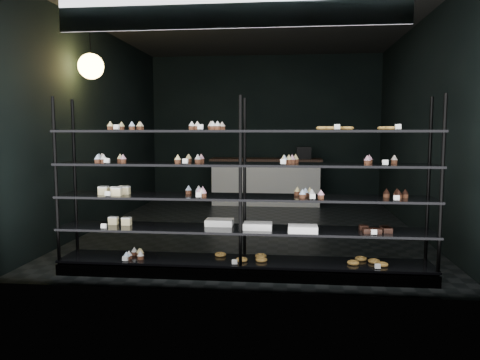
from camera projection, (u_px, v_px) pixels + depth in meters
The scene contains 5 objects.
room at pixel (254, 128), 7.34m from camera, with size 5.01×6.01×3.20m.
display_shelf at pixel (241, 217), 5.01m from camera, with size 4.00×0.50×1.91m.
signage at pixel (230, 1), 4.32m from camera, with size 3.30×0.05×0.50m.
pendant_lamp at pixel (91, 66), 6.50m from camera, with size 0.35×0.35×0.91m.
service_counter at pixel (267, 181), 9.91m from camera, with size 2.33×0.65×1.23m.
Camera 1 is at (0.57, -7.36, 1.55)m, focal length 35.00 mm.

